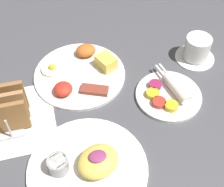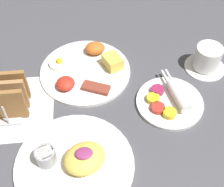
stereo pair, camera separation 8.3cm
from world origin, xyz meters
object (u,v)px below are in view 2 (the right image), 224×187
plate_breakfast (86,69)px  coffee_cup (207,59)px  plate_foreground (75,162)px  plate_condiments (170,101)px  toast_rack (7,96)px

plate_breakfast → coffee_cup: 0.36m
plate_breakfast → plate_foreground: 0.30m
plate_condiments → plate_foreground: bearing=-148.4°
plate_condiments → coffee_cup: coffee_cup is taller
toast_rack → plate_condiments: bearing=-3.3°
plate_foreground → toast_rack: bearing=132.0°
plate_foreground → coffee_cup: 0.49m
toast_rack → coffee_cup: bearing=10.2°
plate_condiments → toast_rack: (-0.42, 0.02, 0.04)m
plate_condiments → coffee_cup: 0.19m
plate_breakfast → toast_rack: 0.24m
plate_breakfast → coffee_cup: (0.35, -0.02, 0.02)m
plate_foreground → plate_condiments: bearing=31.6°
plate_foreground → plate_breakfast: bearing=82.4°
plate_condiments → toast_rack: toast_rack is taller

